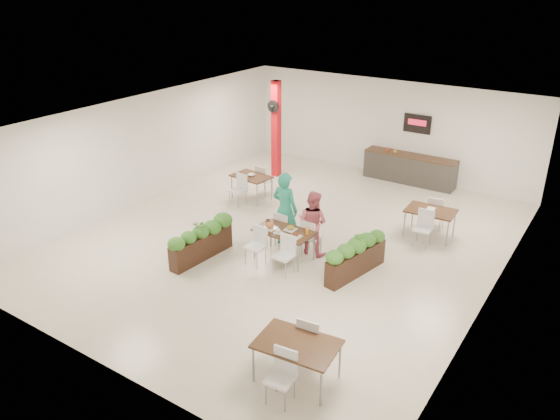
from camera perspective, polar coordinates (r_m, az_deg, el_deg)
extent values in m
plane|color=beige|center=(14.21, 1.10, -3.04)|extent=(12.00, 12.00, 0.00)
cube|color=white|center=(18.67, 11.21, 8.40)|extent=(10.00, 0.10, 3.20)
cube|color=white|center=(9.56, -18.76, -7.84)|extent=(10.00, 0.10, 3.20)
cube|color=white|center=(16.64, -13.62, 6.30)|extent=(0.10, 12.00, 3.20)
cube|color=white|center=(11.88, 21.96, -1.95)|extent=(0.10, 12.00, 3.20)
cube|color=white|center=(13.08, 1.21, 9.57)|extent=(10.00, 12.00, 0.04)
cube|color=#B60C14|center=(18.15, -0.40, 8.41)|extent=(0.25, 0.25, 3.20)
cylinder|color=black|center=(17.81, -0.74, 10.77)|extent=(0.40, 0.06, 0.40)
sphere|color=black|center=(17.78, -0.81, 10.74)|extent=(0.12, 0.12, 0.12)
cube|color=#322E2C|center=(18.35, 13.37, 4.16)|extent=(3.00, 0.60, 0.90)
cube|color=#311C10|center=(18.20, 13.50, 5.56)|extent=(3.00, 0.62, 0.04)
cube|color=black|center=(18.21, 14.15, 8.73)|extent=(0.90, 0.04, 0.60)
cube|color=red|center=(18.17, 14.13, 8.86)|extent=(0.60, 0.02, 0.18)
imported|color=#A8391C|center=(18.44, 11.21, 6.37)|extent=(0.09, 0.09, 0.19)
imported|color=gold|center=(18.35, 11.93, 6.20)|extent=(0.13, 0.13, 0.17)
cube|color=#311C10|center=(12.94, 0.43, -2.24)|extent=(1.42, 0.84, 0.04)
cylinder|color=gray|center=(13.21, -2.70, -3.53)|extent=(0.04, 0.04, 0.71)
cylinder|color=gray|center=(12.55, 1.95, -5.08)|extent=(0.04, 0.04, 0.71)
cylinder|color=gray|center=(13.69, -0.97, -2.47)|extent=(0.04, 0.04, 0.71)
cylinder|color=gray|center=(13.06, 3.59, -3.89)|extent=(0.04, 0.04, 0.71)
cube|color=white|center=(13.71, 0.48, -1.97)|extent=(0.43, 0.43, 0.05)
cube|color=white|center=(13.47, 0.02, -1.30)|extent=(0.42, 0.05, 0.45)
cylinder|color=gray|center=(13.86, 1.46, -2.77)|extent=(0.02, 0.02, 0.43)
cylinder|color=gray|center=(14.03, 0.30, -2.42)|extent=(0.02, 0.02, 0.43)
cylinder|color=gray|center=(13.61, 0.66, -3.30)|extent=(0.02, 0.02, 0.43)
cylinder|color=gray|center=(13.78, -0.51, -2.93)|extent=(0.02, 0.02, 0.43)
cube|color=white|center=(13.32, 3.31, -2.83)|extent=(0.43, 0.43, 0.05)
cube|color=white|center=(13.07, 2.90, -2.16)|extent=(0.42, 0.05, 0.45)
cylinder|color=gray|center=(13.48, 4.29, -3.64)|extent=(0.02, 0.02, 0.43)
cylinder|color=gray|center=(13.64, 3.07, -3.27)|extent=(0.02, 0.02, 0.43)
cylinder|color=gray|center=(13.22, 3.52, -4.20)|extent=(0.02, 0.02, 0.43)
cylinder|color=gray|center=(13.38, 2.29, -3.81)|extent=(0.02, 0.02, 0.43)
cube|color=white|center=(12.85, -2.57, -3.87)|extent=(0.43, 0.43, 0.05)
cube|color=white|center=(12.87, -2.08, -2.57)|extent=(0.42, 0.05, 0.45)
cylinder|color=gray|center=(12.94, -3.61, -4.88)|extent=(0.02, 0.02, 0.43)
cylinder|color=gray|center=(12.75, -2.41, -5.30)|extent=(0.02, 0.02, 0.43)
cylinder|color=gray|center=(13.17, -2.69, -4.30)|extent=(0.02, 0.02, 0.43)
cylinder|color=gray|center=(12.99, -1.50, -4.71)|extent=(0.02, 0.02, 0.43)
cube|color=white|center=(12.43, 0.37, -4.86)|extent=(0.43, 0.43, 0.05)
cube|color=white|center=(12.45, 0.87, -3.51)|extent=(0.42, 0.05, 0.45)
cylinder|color=gray|center=(12.51, -0.73, -5.90)|extent=(0.02, 0.02, 0.43)
cylinder|color=gray|center=(12.34, 0.56, -6.35)|extent=(0.02, 0.02, 0.43)
cylinder|color=gray|center=(12.75, 0.17, -5.28)|extent=(0.02, 0.02, 0.43)
cylinder|color=gray|center=(12.59, 1.45, -5.71)|extent=(0.02, 0.02, 0.43)
cube|color=white|center=(13.04, -1.08, -1.90)|extent=(0.31, 0.31, 0.01)
ellipsoid|color=brown|center=(13.01, -1.09, -1.61)|extent=(0.22, 0.22, 0.13)
cube|color=white|center=(12.97, 1.10, -2.05)|extent=(0.27, 0.27, 0.01)
ellipsoid|color=orange|center=(12.94, 1.10, -1.81)|extent=(0.18, 0.18, 0.11)
cube|color=white|center=(12.64, 1.61, -2.78)|extent=(0.27, 0.27, 0.01)
ellipsoid|color=#451D0D|center=(12.62, 1.61, -2.56)|extent=(0.16, 0.16, 0.10)
cube|color=white|center=(12.83, -0.21, -2.36)|extent=(0.18, 0.18, 0.01)
ellipsoid|color=white|center=(12.81, -0.21, -2.19)|extent=(0.12, 0.12, 0.07)
cylinder|color=orange|center=(12.74, 2.85, -2.24)|extent=(0.07, 0.07, 0.15)
imported|color=brown|center=(13.28, -1.28, -1.22)|extent=(0.12, 0.12, 0.10)
imported|color=teal|center=(13.54, 0.52, 0.07)|extent=(0.72, 0.48, 1.93)
imported|color=#D35D71|center=(13.22, 3.43, -1.32)|extent=(0.80, 0.63, 1.62)
cube|color=black|center=(13.28, -8.20, -3.84)|extent=(0.44, 1.86, 0.61)
ellipsoid|color=#1A5C1C|center=(12.63, -10.80, -3.37)|extent=(0.40, 0.40, 0.32)
ellipsoid|color=#1A5C1C|center=(12.86, -9.53, -2.77)|extent=(0.40, 0.40, 0.32)
ellipsoid|color=#1A5C1C|center=(13.09, -8.31, -2.18)|extent=(0.40, 0.40, 0.32)
ellipsoid|color=#1A5C1C|center=(13.33, -7.13, -1.61)|extent=(0.40, 0.40, 0.32)
ellipsoid|color=#1A5C1C|center=(13.58, -5.99, -1.07)|extent=(0.40, 0.40, 0.32)
imported|color=#1A5C1C|center=(13.06, -8.33, -1.87)|extent=(0.36, 0.31, 0.40)
cube|color=black|center=(12.59, 7.91, -5.45)|extent=(0.67, 1.87, 0.61)
ellipsoid|color=#1A5C1C|center=(11.85, 5.73, -4.97)|extent=(0.40, 0.40, 0.32)
ellipsoid|color=#1A5C1C|center=(12.12, 6.91, -4.33)|extent=(0.40, 0.40, 0.32)
ellipsoid|color=#1A5C1C|center=(12.39, 8.02, -3.73)|extent=(0.40, 0.40, 0.32)
ellipsoid|color=#1A5C1C|center=(12.67, 9.09, -3.15)|extent=(0.40, 0.40, 0.32)
ellipsoid|color=#1A5C1C|center=(12.96, 10.11, -2.59)|extent=(0.40, 0.40, 0.32)
imported|color=#1A5C1C|center=(12.35, 8.04, -3.40)|extent=(0.22, 0.22, 0.40)
cube|color=#311C10|center=(16.43, -3.01, 3.53)|extent=(1.24, 0.90, 0.04)
cylinder|color=gray|center=(16.69, -5.06, 2.41)|extent=(0.04, 0.04, 0.71)
cylinder|color=gray|center=(16.02, -2.42, 1.55)|extent=(0.04, 0.04, 0.71)
cylinder|color=gray|center=(17.12, -3.52, 3.02)|extent=(0.04, 0.04, 0.71)
cylinder|color=gray|center=(16.47, -0.89, 2.20)|extent=(0.04, 0.04, 0.71)
cube|color=white|center=(16.94, -1.61, 3.18)|extent=(0.47, 0.47, 0.05)
cube|color=white|center=(16.73, -2.05, 3.80)|extent=(0.42, 0.09, 0.45)
cylinder|color=gray|center=(17.04, -0.79, 2.46)|extent=(0.02, 0.02, 0.43)
cylinder|color=gray|center=(17.25, -1.65, 2.73)|extent=(0.02, 0.02, 0.43)
cylinder|color=gray|center=(16.81, -1.55, 2.14)|extent=(0.02, 0.02, 0.43)
cylinder|color=gray|center=(17.02, -2.41, 2.41)|extent=(0.02, 0.02, 0.43)
cube|color=white|center=(16.13, -4.44, 2.02)|extent=(0.47, 0.47, 0.05)
cube|color=white|center=(16.17, -4.00, 3.04)|extent=(0.42, 0.09, 0.45)
cylinder|color=gray|center=(16.22, -5.27, 1.22)|extent=(0.02, 0.02, 0.43)
cylinder|color=gray|center=(16.00, -4.40, 0.92)|extent=(0.02, 0.02, 0.43)
cylinder|color=gray|center=(16.44, -4.43, 1.57)|extent=(0.02, 0.02, 0.43)
cylinder|color=gray|center=(16.22, -3.57, 1.28)|extent=(0.02, 0.02, 0.43)
imported|color=white|center=(16.42, -3.02, 3.68)|extent=(0.22, 0.22, 0.05)
cube|color=#311C10|center=(14.57, 15.49, -0.08)|extent=(1.28, 0.89, 0.04)
cylinder|color=gray|center=(14.54, 12.85, -1.47)|extent=(0.04, 0.04, 0.71)
cylinder|color=gray|center=(14.30, 17.07, -2.40)|extent=(0.04, 0.04, 0.71)
cylinder|color=gray|center=(15.16, 13.70, -0.48)|extent=(0.04, 0.04, 0.71)
cylinder|color=gray|center=(14.92, 17.76, -1.36)|extent=(0.04, 0.04, 0.71)
cube|color=white|center=(15.21, 16.00, -0.26)|extent=(0.44, 0.44, 0.05)
cube|color=white|center=(14.95, 15.92, 0.36)|extent=(0.42, 0.06, 0.45)
cylinder|color=gray|center=(15.43, 16.68, -0.96)|extent=(0.02, 0.02, 0.43)
cylinder|color=gray|center=(15.49, 15.48, -0.70)|extent=(0.02, 0.02, 0.43)
cylinder|color=gray|center=(15.12, 16.35, -1.43)|extent=(0.02, 0.02, 0.43)
cylinder|color=gray|center=(15.19, 15.12, -1.16)|extent=(0.02, 0.02, 0.43)
cube|color=white|center=(14.15, 14.70, -1.97)|extent=(0.44, 0.44, 0.05)
cube|color=white|center=(14.21, 15.02, -0.77)|extent=(0.42, 0.06, 0.45)
cylinder|color=gray|center=(14.14, 13.74, -2.94)|extent=(0.02, 0.02, 0.43)
cylinder|color=gray|center=(14.06, 15.06, -3.24)|extent=(0.02, 0.02, 0.43)
cylinder|color=gray|center=(14.44, 14.15, -2.41)|extent=(0.02, 0.02, 0.43)
cylinder|color=gray|center=(14.36, 15.44, -2.70)|extent=(0.02, 0.02, 0.43)
imported|color=white|center=(14.55, 15.51, 0.09)|extent=(0.22, 0.22, 0.05)
cube|color=#311C10|center=(9.31, 1.80, -13.82)|extent=(1.44, 1.04, 0.04)
cylinder|color=gray|center=(9.50, -2.80, -15.81)|extent=(0.04, 0.04, 0.71)
cylinder|color=gray|center=(9.08, 4.31, -18.12)|extent=(0.04, 0.04, 0.71)
cylinder|color=gray|center=(10.04, -0.47, -13.30)|extent=(0.04, 0.04, 0.71)
cylinder|color=gray|center=(9.64, 6.28, -15.30)|extent=(0.04, 0.04, 0.71)
cube|color=white|center=(9.91, 3.35, -13.21)|extent=(0.46, 0.46, 0.05)
cube|color=white|center=(9.62, 2.90, -12.63)|extent=(0.42, 0.08, 0.45)
cylinder|color=gray|center=(10.13, 4.64, -14.01)|extent=(0.02, 0.02, 0.43)
cylinder|color=gray|center=(10.23, 2.84, -13.49)|extent=(0.02, 0.02, 0.43)
cylinder|color=gray|center=(9.88, 3.82, -15.10)|extent=(0.02, 0.02, 0.43)
cylinder|color=gray|center=(9.99, 1.99, -14.55)|extent=(0.02, 0.02, 0.43)
cube|color=white|center=(9.07, 0.03, -17.27)|extent=(0.46, 0.46, 0.05)
cube|color=white|center=(9.04, 0.61, -15.37)|extent=(0.42, 0.08, 0.45)
cylinder|color=gray|center=(9.18, -1.49, -18.66)|extent=(0.02, 0.02, 0.43)
cylinder|color=gray|center=(9.06, 0.50, -19.34)|extent=(0.02, 0.02, 0.43)
cylinder|color=gray|center=(9.40, -0.43, -17.43)|extent=(0.02, 0.02, 0.43)
cylinder|color=gray|center=(9.28, 1.52, -18.07)|extent=(0.02, 0.02, 0.43)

